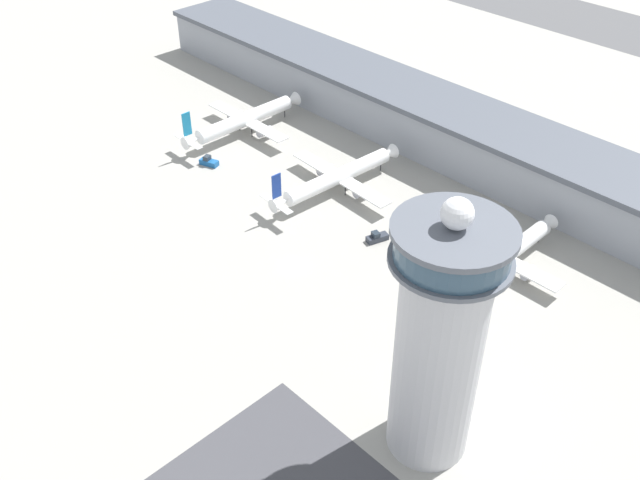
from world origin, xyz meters
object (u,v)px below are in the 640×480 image
object	(u,v)px
control_tower	(440,339)
airplane_gate_charlie	(502,259)
service_truck_catering	(377,237)
airplane_gate_bravo	(338,177)
service_truck_fuel	(209,162)
airplane_gate_alpha	(244,120)

from	to	relation	value
control_tower	airplane_gate_charlie	xyz separation A→B (m)	(-18.78, 50.46, -21.57)
control_tower	service_truck_catering	xyz separation A→B (m)	(-47.46, 38.55, -24.57)
airplane_gate_bravo	service_truck_catering	world-z (taller)	airplane_gate_bravo
airplane_gate_bravo	service_truck_catering	size ratio (longest dim) A/B	7.32
service_truck_catering	service_truck_fuel	distance (m)	60.00
control_tower	airplane_gate_bravo	bearing A→B (deg)	146.01
airplane_gate_alpha	service_truck_catering	size ratio (longest dim) A/B	7.27
service_truck_catering	airplane_gate_alpha	bearing A→B (deg)	170.05
airplane_gate_charlie	service_truck_fuel	bearing A→B (deg)	-167.17
service_truck_catering	service_truck_fuel	size ratio (longest dim) A/B	1.01
airplane_gate_bravo	service_truck_catering	distance (m)	25.26
control_tower	airplane_gate_bravo	distance (m)	87.85
control_tower	service_truck_catering	distance (m)	65.89
airplane_gate_alpha	airplane_gate_charlie	distance (m)	95.74
airplane_gate_alpha	airplane_gate_bravo	size ratio (longest dim) A/B	0.99
control_tower	airplane_gate_alpha	xyz separation A→B (m)	(-114.51, 50.30, -20.71)
airplane_gate_alpha	airplane_gate_bravo	world-z (taller)	airplane_gate_alpha
service_truck_catering	control_tower	bearing A→B (deg)	-39.08
control_tower	airplane_gate_bravo	xyz separation A→B (m)	(-70.73, 47.70, -20.99)
airplane_gate_alpha	airplane_gate_charlie	xyz separation A→B (m)	(95.73, 0.16, -0.86)
control_tower	airplane_gate_charlie	distance (m)	58.00
airplane_gate_bravo	service_truck_fuel	size ratio (longest dim) A/B	7.40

